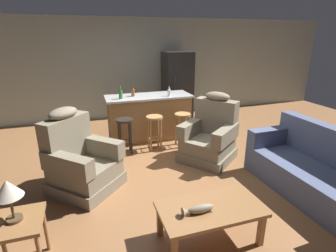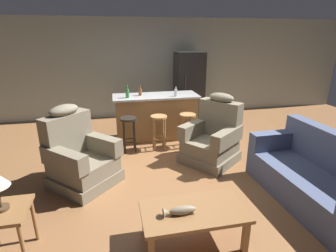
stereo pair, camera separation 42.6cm
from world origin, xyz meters
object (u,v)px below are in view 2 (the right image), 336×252
object	(u,v)px
coffee_table	(193,214)
end_table	(3,219)
recliner_near_lamp	(79,157)
recliner_near_island	(213,138)
fish_figurine	(179,211)
couch	(317,179)
bottle_tall_green	(140,92)
kitchen_island	(156,116)
bar_stool_left	(129,128)
bar_stool_middle	(159,126)
bottle_short_amber	(127,93)
bar_stool_right	(187,124)
bottle_wine_dark	(176,93)
refrigerator	(189,86)

from	to	relation	value
coffee_table	end_table	world-z (taller)	end_table
recliner_near_lamp	recliner_near_island	size ratio (longest dim) A/B	1.00
coffee_table	fish_figurine	bearing A→B (deg)	-164.68
couch	recliner_near_island	bearing A→B (deg)	-59.79
couch	bottle_tall_green	world-z (taller)	bottle_tall_green
recliner_near_lamp	kitchen_island	distance (m)	2.19
bar_stool_left	couch	bearing A→B (deg)	-43.04
recliner_near_lamp	kitchen_island	size ratio (longest dim) A/B	0.67
fish_figurine	bar_stool_left	bearing A→B (deg)	97.19
fish_figurine	bottle_tall_green	size ratio (longest dim) A/B	1.61
fish_figurine	bar_stool_middle	distance (m)	2.62
bar_stool_left	bottle_short_amber	xyz separation A→B (m)	(0.03, 0.50, 0.57)
bottle_tall_green	bottle_short_amber	world-z (taller)	bottle_short_amber
bottle_short_amber	recliner_near_lamp	bearing A→B (deg)	-118.82
couch	recliner_near_island	size ratio (longest dim) A/B	1.60
bottle_tall_green	bar_stool_left	bearing A→B (deg)	-114.82
bar_stool_right	bottle_wine_dark	world-z (taller)	bottle_wine_dark
recliner_near_island	bottle_wine_dark	size ratio (longest dim) A/B	5.97
bar_stool_right	bar_stool_middle	bearing A→B (deg)	180.00
coffee_table	recliner_near_lamp	size ratio (longest dim) A/B	0.92
bar_stool_right	recliner_near_island	bearing A→B (deg)	-69.37
end_table	bottle_short_amber	distance (m)	3.25
recliner_near_island	refrigerator	bearing A→B (deg)	-134.34
fish_figurine	bottle_short_amber	size ratio (longest dim) A/B	1.34
couch	refrigerator	world-z (taller)	refrigerator
bar_stool_right	recliner_near_lamp	bearing A→B (deg)	-152.65
couch	refrigerator	size ratio (longest dim) A/B	1.09
coffee_table	end_table	bearing A→B (deg)	174.12
couch	bar_stool_middle	size ratio (longest dim) A/B	2.82
recliner_near_island	bar_stool_left	bearing A→B (deg)	-64.18
bar_stool_middle	bottle_tall_green	world-z (taller)	bottle_tall_green
refrigerator	bottle_wine_dark	world-z (taller)	refrigerator
fish_figurine	bar_stool_left	distance (m)	2.63
fish_figurine	kitchen_island	size ratio (longest dim) A/B	0.19
bar_stool_left	bottle_wine_dark	world-z (taller)	bottle_wine_dark
fish_figurine	bottle_short_amber	world-z (taller)	bottle_short_amber
couch	bottle_short_amber	xyz separation A→B (m)	(-2.30, 2.68, 0.71)
end_table	recliner_near_lamp	bearing A→B (deg)	67.28
kitchen_island	bar_stool_middle	bearing A→B (deg)	-94.53
end_table	bar_stool_middle	size ratio (longest dim) A/B	0.82
bar_stool_right	fish_figurine	bearing A→B (deg)	-107.69
kitchen_island	couch	bearing A→B (deg)	-58.81
fish_figurine	bottle_wine_dark	world-z (taller)	bottle_wine_dark
couch	recliner_near_island	world-z (taller)	recliner_near_island
end_table	bar_stool_left	distance (m)	2.74
fish_figurine	couch	bearing A→B (deg)	12.24
fish_figurine	bottle_tall_green	distance (m)	3.32
refrigerator	bottle_wine_dark	distance (m)	1.56
kitchen_island	bottle_wine_dark	distance (m)	0.70
end_table	bar_stool_left	world-z (taller)	bar_stool_left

